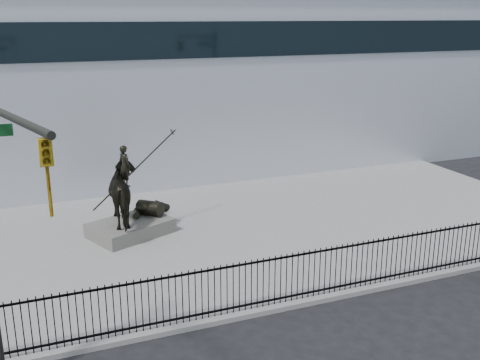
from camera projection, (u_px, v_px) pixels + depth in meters
name	position (u px, v px, depth m)	size (l,w,h in m)	color
ground	(289.00, 332.00, 14.87)	(120.00, 120.00, 0.00)	black
plaza	(205.00, 236.00, 21.08)	(30.00, 12.00, 0.15)	gray
building	(130.00, 81.00, 31.39)	(44.00, 14.00, 9.00)	silver
picket_fence	(270.00, 281.00, 15.72)	(22.10, 0.10, 1.50)	black
statue_plinth	(131.00, 228.00, 20.98)	(2.83, 1.94, 0.53)	#605D58
equestrian_statue	(130.00, 193.00, 20.63)	(3.36, 2.80, 3.07)	black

